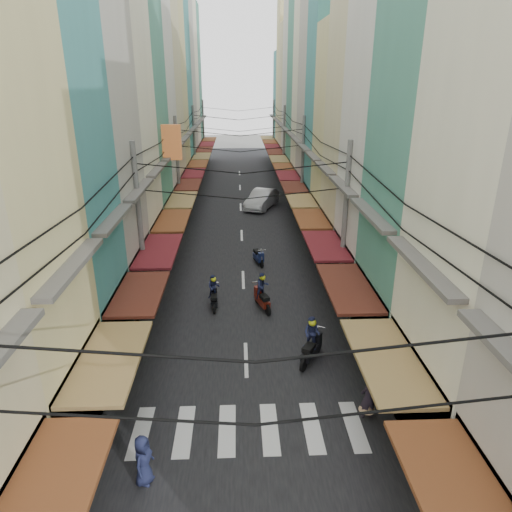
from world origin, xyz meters
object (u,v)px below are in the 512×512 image
object	(u,v)px
white_car	(262,208)
market_umbrella	(433,316)
bicycle	(380,327)
traffic_sign	(373,282)

from	to	relation	value
white_car	market_umbrella	xyz separation A→B (m)	(5.16, -24.67, 2.39)
market_umbrella	white_car	bearing A→B (deg)	101.81
market_umbrella	bicycle	bearing A→B (deg)	102.74
market_umbrella	traffic_sign	xyz separation A→B (m)	(-1.19, 3.73, -0.24)
white_car	market_umbrella	world-z (taller)	market_umbrella
white_car	bicycle	bearing A→B (deg)	-55.48
white_car	traffic_sign	size ratio (longest dim) A/B	1.96
white_car	bicycle	world-z (taller)	white_car
bicycle	market_umbrella	xyz separation A→B (m)	(0.76, -3.36, 2.39)
traffic_sign	white_car	bearing A→B (deg)	100.73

